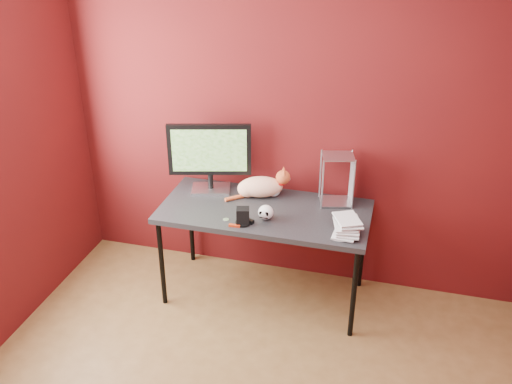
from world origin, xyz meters
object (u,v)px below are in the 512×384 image
(speaker, at_px, (243,217))
(book_stack, at_px, (342,149))
(skull_mug, at_px, (266,212))
(desk, at_px, (265,215))
(monitor, at_px, (210,154))
(cat, at_px, (261,187))

(speaker, height_order, book_stack, book_stack)
(skull_mug, relative_size, book_stack, 0.09)
(skull_mug, bearing_deg, desk, 111.61)
(monitor, height_order, cat, monitor)
(monitor, distance_m, book_stack, 1.11)
(desk, distance_m, skull_mug, 0.18)
(monitor, xyz_separation_m, speaker, (0.38, -0.42, -0.24))
(monitor, distance_m, speaker, 0.62)
(book_stack, bearing_deg, cat, 148.67)
(desk, height_order, cat, cat)
(desk, bearing_deg, monitor, 158.77)
(cat, relative_size, book_stack, 0.37)
(cat, height_order, book_stack, book_stack)
(desk, bearing_deg, book_stack, -18.89)
(skull_mug, relative_size, speaker, 0.89)
(monitor, relative_size, cat, 1.34)
(skull_mug, bearing_deg, speaker, -137.17)
(desk, relative_size, book_stack, 1.24)
(skull_mug, bearing_deg, cat, 114.54)
(speaker, bearing_deg, cat, 72.72)
(book_stack, bearing_deg, desk, 161.11)
(cat, bearing_deg, desk, -83.79)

